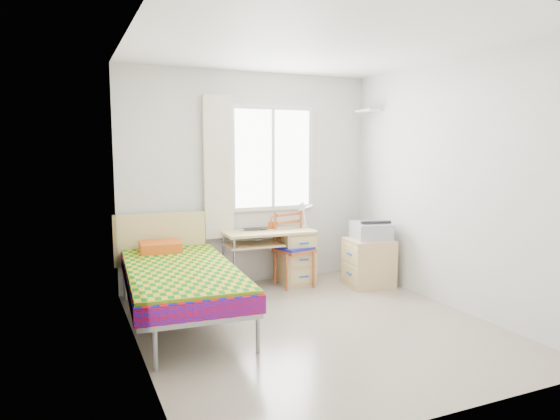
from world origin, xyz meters
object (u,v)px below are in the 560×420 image
object	(u,v)px
cabinet	(368,263)
printer	(371,230)
bed	(179,275)
chair	(293,244)
desk	(290,254)

from	to	relation	value
cabinet	printer	world-z (taller)	printer
cabinet	printer	bearing A→B (deg)	46.03
bed	printer	size ratio (longest dim) A/B	3.99
chair	cabinet	bearing A→B (deg)	-40.68
bed	cabinet	size ratio (longest dim) A/B	3.81
desk	cabinet	xyz separation A→B (m)	(0.84, -0.48, -0.09)
printer	desk	bearing A→B (deg)	167.36
bed	desk	world-z (taller)	bed
chair	cabinet	xyz separation A→B (m)	(0.83, -0.41, -0.22)
desk	printer	world-z (taller)	printer
bed	cabinet	distance (m)	2.41
chair	printer	size ratio (longest dim) A/B	1.63
bed	cabinet	xyz separation A→B (m)	(2.39, 0.30, -0.17)
bed	desk	xyz separation A→B (m)	(1.55, 0.79, -0.08)
printer	bed	bearing A→B (deg)	-157.86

